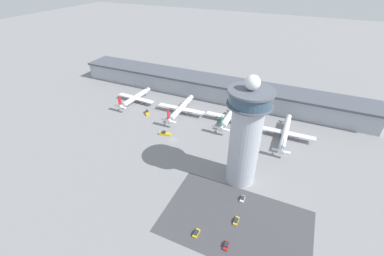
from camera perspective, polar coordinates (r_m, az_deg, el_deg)
name	(u,v)px	position (r m, az deg, el deg)	size (l,w,h in m)	color
ground_plane	(173,140)	(165.45, -4.22, -2.65)	(1000.00, 1000.00, 0.00)	gray
terminal_building	(212,88)	(217.20, 4.49, 8.94)	(242.75, 25.00, 15.35)	#A3A8B2
control_tower	(245,135)	(123.01, 11.80, -1.45)	(20.40, 20.40, 57.66)	#ADB2BC
parking_lot_surface	(236,222)	(122.08, 9.66, -19.82)	(64.00, 40.00, 0.01)	#424247
airplane_gate_alpha	(135,98)	(212.79, -12.51, 6.57)	(33.40, 37.27, 12.33)	white
airplane_gate_bravo	(181,108)	(190.98, -2.54, 4.37)	(36.90, 41.13, 13.16)	white
airplane_gate_charlie	(229,117)	(182.21, 8.14, 2.40)	(33.79, 35.01, 13.84)	white
airplane_gate_delta	(285,133)	(174.52, 20.02, -0.97)	(37.11, 43.76, 12.36)	silver
service_truck_catering	(147,113)	(195.65, -9.93, 3.36)	(6.25, 6.90, 2.60)	black
service_truck_fuel	(248,144)	(163.71, 12.32, -3.45)	(6.83, 2.33, 2.86)	black
service_truck_baggage	(254,127)	(180.60, 13.58, 0.22)	(2.62, 7.37, 3.15)	black
service_truck_water	(165,134)	(170.24, -6.07, -1.25)	(8.10, 3.86, 2.53)	black
car_green_van	(196,233)	(116.57, 0.96, -22.33)	(2.03, 4.45, 1.41)	black
car_navy_sedan	(226,245)	(114.31, 7.65, -24.44)	(1.85, 4.30, 1.52)	black
car_maroon_suv	(236,221)	(121.71, 9.79, -19.66)	(1.75, 4.67, 1.38)	black
car_grey_coupe	(242,199)	(130.33, 11.15, -15.15)	(2.01, 4.26, 1.43)	black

